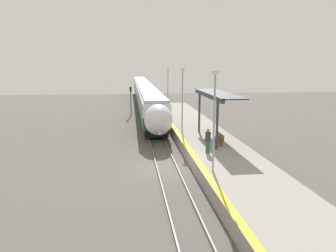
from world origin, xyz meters
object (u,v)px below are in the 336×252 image
object	(u,v)px
person_waiting	(208,140)
train	(144,93)
lamppost_near	(214,116)
lamppost_far	(168,87)
platform_bench	(219,139)
railway_signal	(131,98)
lamppost_mid	(182,96)

from	to	relation	value
person_waiting	train	bearing A→B (deg)	94.91
lamppost_near	lamppost_far	size ratio (longest dim) A/B	1.00
train	lamppost_near	distance (m)	39.96
train	platform_bench	distance (m)	33.60
person_waiting	railway_signal	bearing A→B (deg)	103.04
train	lamppost_mid	bearing A→B (deg)	-85.03
person_waiting	lamppost_near	world-z (taller)	lamppost_near
railway_signal	lamppost_far	world-z (taller)	lamppost_far
train	railway_signal	xyz separation A→B (m)	(-2.44, -11.95, 0.31)
platform_bench	lamppost_mid	size ratio (longest dim) A/B	0.29
lamppost_mid	lamppost_far	bearing A→B (deg)	90.00
platform_bench	lamppost_near	bearing A→B (deg)	-108.67
person_waiting	lamppost_near	distance (m)	4.82
platform_bench	lamppost_mid	xyz separation A→B (m)	(-2.22, 5.43, 2.96)
railway_signal	lamppost_far	distance (m)	6.49
platform_bench	lamppost_near	distance (m)	7.54
person_waiting	lamppost_near	bearing A→B (deg)	-99.03
lamppost_near	lamppost_far	distance (m)	23.98
platform_bench	lamppost_far	world-z (taller)	lamppost_far
train	person_waiting	distance (m)	35.89
lamppost_near	lamppost_mid	distance (m)	11.99
lamppost_mid	lamppost_near	bearing A→B (deg)	-90.00
train	railway_signal	bearing A→B (deg)	-101.56
train	platform_bench	bearing A→B (deg)	-82.07
train	person_waiting	world-z (taller)	train
train	platform_bench	size ratio (longest dim) A/B	35.23
platform_bench	lamppost_mid	distance (m)	6.57
train	lamppost_near	world-z (taller)	lamppost_near
railway_signal	lamppost_far	xyz separation A→B (m)	(4.86, -3.90, 1.79)
person_waiting	lamppost_mid	bearing A→B (deg)	94.69
lamppost_near	lamppost_far	bearing A→B (deg)	90.00
lamppost_far	train	bearing A→B (deg)	98.68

